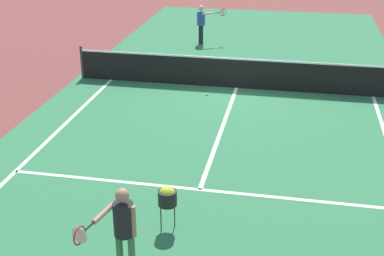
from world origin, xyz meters
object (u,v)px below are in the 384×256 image
tennis_ball_near_net (207,94)px  player_far (202,20)px  net (237,73)px  ball_hopper (167,196)px  player_near (123,224)px

tennis_ball_near_net → player_far: bearing=101.7°
net → player_far: bearing=111.8°
net → ball_hopper: size_ratio=11.73×
net → player_far: 5.49m
player_near → tennis_ball_near_net: size_ratio=24.06×
player_far → ball_hopper: player_far is taller
net → player_near: (-0.67, -9.30, 0.49)m
net → tennis_ball_near_net: (-0.80, -0.85, -0.46)m
player_near → ball_hopper: (0.35, 1.43, -0.31)m
player_near → player_far: 14.45m
player_near → player_far: size_ratio=1.04×
net → tennis_ball_near_net: size_ratio=155.36×
net → player_far: size_ratio=6.69×
ball_hopper → tennis_ball_near_net: bearing=93.9°
tennis_ball_near_net → ball_hopper: bearing=-86.1°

